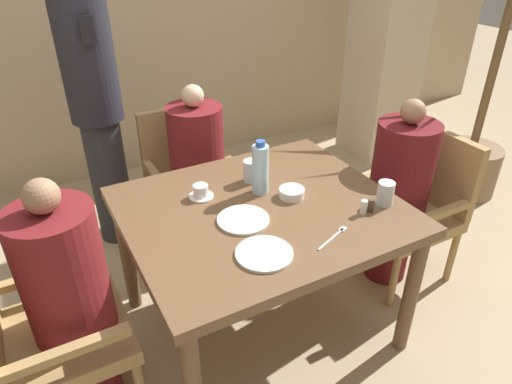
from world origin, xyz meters
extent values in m
plane|color=tan|center=(0.00, 0.00, 0.00)|extent=(16.00, 16.00, 0.00)
cube|color=brown|center=(0.00, 0.00, 0.71)|extent=(1.20, 1.04, 0.05)
cylinder|color=brown|center=(0.54, -0.46, 0.34)|extent=(0.07, 0.07, 0.68)
cylinder|color=brown|center=(-0.54, 0.46, 0.34)|extent=(0.07, 0.07, 0.68)
cylinder|color=brown|center=(0.54, 0.46, 0.34)|extent=(0.07, 0.07, 0.68)
cube|color=#A88451|center=(-0.92, 0.00, 0.39)|extent=(0.51, 0.51, 0.07)
cube|color=#A88451|center=(-0.92, 0.23, 0.54)|extent=(0.46, 0.04, 0.04)
cube|color=#A88451|center=(-0.92, -0.23, 0.54)|extent=(0.46, 0.04, 0.04)
cylinder|color=#A88451|center=(-0.69, 0.22, 0.18)|extent=(0.04, 0.04, 0.35)
cylinder|color=#A88451|center=(-1.14, 0.22, 0.18)|extent=(0.04, 0.04, 0.35)
cylinder|color=maroon|center=(-0.86, 0.00, 0.21)|extent=(0.24, 0.24, 0.42)
cylinder|color=maroon|center=(-0.86, 0.00, 0.70)|extent=(0.32, 0.32, 0.55)
sphere|color=#997051|center=(-0.86, 0.00, 1.04)|extent=(0.13, 0.13, 0.13)
cube|color=#A88451|center=(0.00, 0.83, 0.39)|extent=(0.51, 0.51, 0.07)
cube|color=#A88451|center=(0.00, 1.07, 0.64)|extent=(0.51, 0.05, 0.44)
cube|color=#A88451|center=(0.23, 0.83, 0.54)|extent=(0.04, 0.46, 0.04)
cube|color=#A88451|center=(-0.23, 0.83, 0.54)|extent=(0.04, 0.46, 0.04)
cylinder|color=#A88451|center=(0.22, 0.61, 0.18)|extent=(0.04, 0.04, 0.35)
cylinder|color=#A88451|center=(-0.22, 0.61, 0.18)|extent=(0.04, 0.04, 0.35)
cylinder|color=#A88451|center=(0.22, 1.06, 0.18)|extent=(0.04, 0.04, 0.35)
cylinder|color=#A88451|center=(-0.22, 1.06, 0.18)|extent=(0.04, 0.04, 0.35)
cylinder|color=maroon|center=(0.00, 0.77, 0.21)|extent=(0.24, 0.24, 0.42)
cylinder|color=maroon|center=(0.00, 0.77, 0.69)|extent=(0.32, 0.32, 0.54)
sphere|color=beige|center=(0.00, 0.77, 1.02)|extent=(0.12, 0.12, 0.12)
cube|color=#A88451|center=(0.92, 0.00, 0.39)|extent=(0.51, 0.51, 0.07)
cube|color=#A88451|center=(1.15, 0.00, 0.64)|extent=(0.05, 0.51, 0.44)
cube|color=#A88451|center=(0.92, -0.23, 0.54)|extent=(0.46, 0.04, 0.04)
cube|color=#A88451|center=(0.92, 0.23, 0.54)|extent=(0.46, 0.04, 0.04)
cylinder|color=#A88451|center=(0.69, -0.22, 0.18)|extent=(0.04, 0.04, 0.35)
cylinder|color=#A88451|center=(0.69, 0.22, 0.18)|extent=(0.04, 0.04, 0.35)
cylinder|color=#A88451|center=(1.14, -0.22, 0.18)|extent=(0.04, 0.04, 0.35)
cylinder|color=#A88451|center=(1.14, 0.22, 0.18)|extent=(0.04, 0.04, 0.35)
cylinder|color=#5B1419|center=(0.86, 0.00, 0.21)|extent=(0.24, 0.24, 0.42)
cylinder|color=#5B1419|center=(0.86, 0.00, 0.69)|extent=(0.32, 0.32, 0.55)
sphere|color=#997051|center=(0.86, 0.00, 1.03)|extent=(0.13, 0.13, 0.13)
cylinder|color=#2D2D33|center=(-0.45, 1.17, 0.42)|extent=(0.23, 0.23, 0.83)
cylinder|color=#23232D|center=(-0.45, 1.17, 1.19)|extent=(0.30, 0.30, 0.71)
cube|color=black|center=(-0.45, 0.99, 1.37)|extent=(0.07, 0.01, 0.14)
cylinder|color=#896B4C|center=(2.09, 0.46, 0.19)|extent=(0.45, 0.45, 0.37)
cylinder|color=brown|center=(2.09, 0.46, 0.95)|extent=(0.06, 0.06, 1.15)
cylinder|color=white|center=(-0.12, -0.06, 0.74)|extent=(0.22, 0.22, 0.01)
cylinder|color=white|center=(-0.16, -0.30, 0.74)|extent=(0.22, 0.22, 0.01)
cylinder|color=white|center=(-0.21, 0.21, 0.74)|extent=(0.12, 0.12, 0.01)
cylinder|color=white|center=(-0.21, 0.21, 0.77)|extent=(0.07, 0.07, 0.05)
cylinder|color=white|center=(0.16, 0.01, 0.75)|extent=(0.12, 0.12, 0.04)
cylinder|color=#A3C6DB|center=(0.06, 0.12, 0.85)|extent=(0.08, 0.08, 0.24)
cylinder|color=#3359B2|center=(0.06, 0.12, 0.98)|extent=(0.04, 0.04, 0.03)
cylinder|color=silver|center=(0.07, 0.23, 0.79)|extent=(0.08, 0.08, 0.11)
cylinder|color=silver|center=(0.50, -0.24, 0.79)|extent=(0.08, 0.08, 0.11)
cylinder|color=white|center=(0.36, -0.26, 0.77)|extent=(0.03, 0.03, 0.07)
cylinder|color=#4C3D2D|center=(0.40, -0.26, 0.76)|extent=(0.03, 0.03, 0.06)
cube|color=silver|center=(0.13, -0.35, 0.74)|extent=(0.17, 0.08, 0.00)
cube|color=silver|center=(0.21, -0.32, 0.74)|extent=(0.04, 0.03, 0.00)
camera|label=1|loc=(-0.85, -1.50, 1.83)|focal=32.00mm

